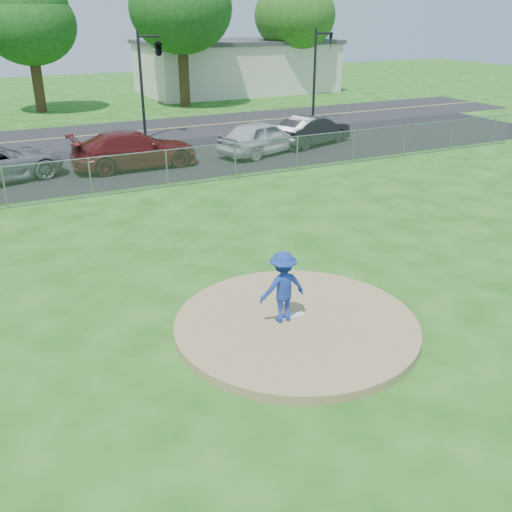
% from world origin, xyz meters
% --- Properties ---
extents(ground, '(120.00, 120.00, 0.00)m').
position_xyz_m(ground, '(0.00, 10.00, 0.00)').
color(ground, '#1A5512').
rests_on(ground, ground).
extents(pitchers_mound, '(5.40, 5.40, 0.20)m').
position_xyz_m(pitchers_mound, '(0.00, 0.00, 0.10)').
color(pitchers_mound, '#947C51').
rests_on(pitchers_mound, ground).
extents(pitching_rubber, '(0.60, 0.15, 0.04)m').
position_xyz_m(pitching_rubber, '(0.00, 0.20, 0.22)').
color(pitching_rubber, white).
rests_on(pitching_rubber, pitchers_mound).
extents(chain_link_fence, '(40.00, 0.06, 1.50)m').
position_xyz_m(chain_link_fence, '(0.00, 12.00, 0.75)').
color(chain_link_fence, gray).
rests_on(chain_link_fence, ground).
extents(parking_lot, '(50.00, 8.00, 0.01)m').
position_xyz_m(parking_lot, '(0.00, 16.50, 0.01)').
color(parking_lot, black).
rests_on(parking_lot, ground).
extents(street, '(60.00, 7.00, 0.01)m').
position_xyz_m(street, '(0.00, 24.00, 0.00)').
color(street, black).
rests_on(street, ground).
extents(commercial_building, '(16.40, 9.40, 4.30)m').
position_xyz_m(commercial_building, '(16.00, 38.00, 2.16)').
color(commercial_building, beige).
rests_on(commercial_building, ground).
extents(tree_center, '(6.16, 6.16, 9.84)m').
position_xyz_m(tree_center, '(-1.00, 34.00, 6.47)').
color(tree_center, '#3A2615').
rests_on(tree_center, ground).
extents(tree_far_right, '(6.72, 6.72, 10.74)m').
position_xyz_m(tree_far_right, '(20.00, 35.00, 7.06)').
color(tree_far_right, '#3B2515').
rests_on(tree_far_right, ground).
extents(traffic_signal_center, '(1.42, 2.48, 5.60)m').
position_xyz_m(traffic_signal_center, '(3.97, 22.00, 4.61)').
color(traffic_signal_center, black).
rests_on(traffic_signal_center, ground).
extents(traffic_signal_right, '(1.28, 0.20, 5.60)m').
position_xyz_m(traffic_signal_right, '(14.24, 22.00, 3.36)').
color(traffic_signal_right, black).
rests_on(traffic_signal_right, ground).
extents(pitcher, '(1.06, 0.63, 1.62)m').
position_xyz_m(pitcher, '(-0.25, 0.20, 1.01)').
color(pitcher, '#1C369A').
rests_on(pitcher, pitchers_mound).
extents(parked_car_darkred, '(5.63, 2.32, 1.63)m').
position_xyz_m(parked_car_darkred, '(0.71, 15.64, 0.82)').
color(parked_car_darkred, '#5A1616').
rests_on(parked_car_darkred, parking_lot).
extents(parked_car_pearl, '(5.16, 3.39, 1.63)m').
position_xyz_m(parked_car_pearl, '(7.03, 15.49, 0.83)').
color(parked_car_pearl, silver).
rests_on(parked_car_pearl, parking_lot).
extents(parked_car_charcoal, '(4.89, 3.00, 1.52)m').
position_xyz_m(parked_car_charcoal, '(10.38, 16.22, 0.77)').
color(parked_car_charcoal, black).
rests_on(parked_car_charcoal, parking_lot).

